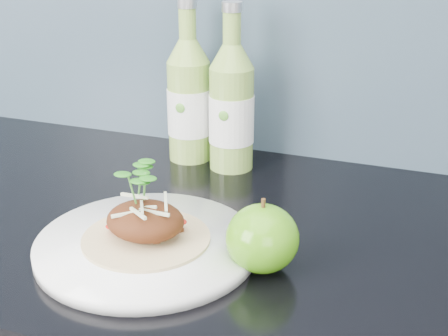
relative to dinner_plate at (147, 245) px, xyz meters
The scene contains 5 objects.
dinner_plate is the anchor object (origin of this frame).
pork_taco 0.04m from the dinner_plate, ahead, with size 0.16×0.16×0.10m.
green_apple 0.15m from the dinner_plate, ahead, with size 0.10×0.10×0.09m.
cider_bottle_left 0.33m from the dinner_plate, 103.73° to the left, with size 0.09×0.09×0.27m.
cider_bottle_right 0.31m from the dinner_plate, 89.25° to the left, with size 0.09×0.09×0.27m.
Camera 1 is at (0.29, 0.99, 1.29)m, focal length 50.00 mm.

